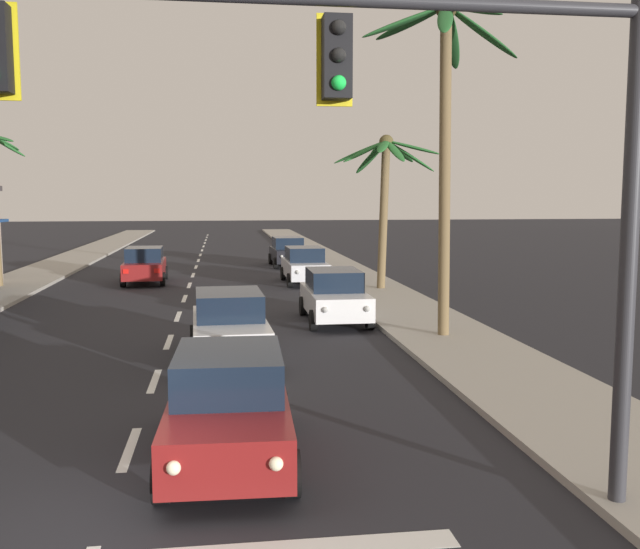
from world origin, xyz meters
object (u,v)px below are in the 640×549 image
sedan_parked_far_kerb (334,295)px  palm_right_second (445,96)px  traffic_signal_mast (343,112)px  sedan_lead_at_stop_bar (229,405)px  sedan_parked_mid_kerb (305,265)px  palm_right_third (385,174)px  sedan_third_in_queue (229,325)px  sedan_parked_nearest_kerb (288,251)px  sedan_oncoming_far (145,265)px

sedan_parked_far_kerb → palm_right_second: bearing=-52.1°
traffic_signal_mast → sedan_lead_at_stop_bar: 4.99m
sedan_parked_mid_kerb → palm_right_second: (2.28, -13.39, 5.90)m
sedan_lead_at_stop_bar → palm_right_third: size_ratio=0.68×
sedan_third_in_queue → sedan_parked_nearest_kerb: 23.32m
traffic_signal_mast → sedan_lead_at_stop_bar: traffic_signal_mast is taller
sedan_third_in_queue → palm_right_second: size_ratio=0.48×
traffic_signal_mast → sedan_oncoming_far: size_ratio=2.48×
sedan_oncoming_far → sedan_parked_far_kerb: same height
sedan_parked_mid_kerb → sedan_parked_nearest_kerb: bearing=90.3°
traffic_signal_mast → palm_right_third: traffic_signal_mast is taller
palm_right_second → sedan_parked_mid_kerb: bearing=99.7°
sedan_oncoming_far → palm_right_second: bearing=-56.3°
palm_right_third → sedan_parked_far_kerb: bearing=-115.1°
sedan_parked_nearest_kerb → palm_right_second: size_ratio=0.48×
sedan_parked_far_kerb → sedan_oncoming_far: bearing=122.4°
sedan_oncoming_far → sedan_parked_far_kerb: bearing=-57.6°
sedan_lead_at_stop_bar → sedan_third_in_queue: 6.74m
sedan_parked_mid_kerb → palm_right_third: palm_right_third is taller
sedan_parked_far_kerb → palm_right_second: size_ratio=0.48×
sedan_lead_at_stop_bar → sedan_parked_nearest_kerb: (3.67, 29.79, 0.00)m
sedan_lead_at_stop_bar → sedan_parked_mid_kerb: size_ratio=1.00×
sedan_third_in_queue → traffic_signal_mast: bearing=-82.3°
traffic_signal_mast → palm_right_third: 21.67m
sedan_lead_at_stop_bar → sedan_parked_far_kerb: size_ratio=1.01×
sedan_parked_nearest_kerb → sedan_third_in_queue: bearing=-98.9°
sedan_parked_mid_kerb → sedan_parked_far_kerb: 10.17m
traffic_signal_mast → sedan_oncoming_far: bearing=101.2°
sedan_oncoming_far → palm_right_second: (9.65, -14.47, 5.90)m
sedan_third_in_queue → sedan_parked_nearest_kerb: size_ratio=1.00×
traffic_signal_mast → sedan_parked_far_kerb: size_ratio=2.50×
sedan_third_in_queue → sedan_lead_at_stop_bar: bearing=-90.7°
sedan_third_in_queue → sedan_oncoming_far: (-3.74, 16.06, 0.00)m
sedan_parked_nearest_kerb → sedan_parked_mid_kerb: size_ratio=1.00×
sedan_parked_nearest_kerb → sedan_parked_mid_kerb: 8.07m
sedan_parked_mid_kerb → palm_right_second: palm_right_second is taller
sedan_third_in_queue → sedan_oncoming_far: 16.49m
sedan_parked_nearest_kerb → sedan_parked_far_kerb: size_ratio=1.01×
sedan_lead_at_stop_bar → sedan_oncoming_far: size_ratio=1.00×
palm_right_third → sedan_parked_nearest_kerb: bearing=105.2°
sedan_parked_nearest_kerb → palm_right_second: (2.32, -21.45, 5.90)m
sedan_lead_at_stop_bar → sedan_parked_mid_kerb: bearing=80.3°
traffic_signal_mast → sedan_parked_far_kerb: bearing=81.3°
sedan_parked_nearest_kerb → palm_right_third: palm_right_third is taller
sedan_parked_mid_kerb → sedan_oncoming_far: bearing=171.7°
sedan_lead_at_stop_bar → sedan_parked_nearest_kerb: size_ratio=1.00×
sedan_third_in_queue → palm_right_second: (5.91, 1.59, 5.90)m
sedan_parked_far_kerb → sedan_parked_mid_kerb: bearing=88.7°
traffic_signal_mast → palm_right_third: (5.42, 20.98, -0.02)m
traffic_signal_mast → sedan_parked_far_kerb: traffic_signal_mast is taller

